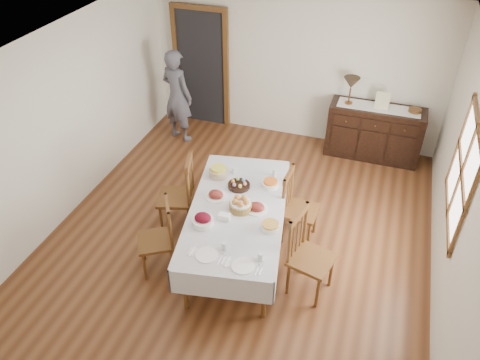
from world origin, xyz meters
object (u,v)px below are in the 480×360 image
(dining_table, at_px, (237,214))
(person, at_px, (177,93))
(sideboard, at_px, (374,132))
(table_lamp, at_px, (351,84))
(chair_right_far, at_px, (297,206))
(chair_right_near, at_px, (308,254))
(chair_left_far, at_px, (180,194))
(chair_left_near, at_px, (159,237))

(dining_table, xyz_separation_m, person, (-1.94, 2.46, 0.20))
(dining_table, relative_size, sideboard, 1.58)
(table_lamp, bearing_deg, chair_right_far, -96.62)
(dining_table, distance_m, chair_right_near, 1.00)
(chair_right_far, bearing_deg, chair_right_near, -156.72)
(chair_left_far, bearing_deg, chair_right_far, 84.43)
(chair_left_near, relative_size, person, 0.58)
(chair_left_near, relative_size, chair_right_far, 0.97)
(dining_table, height_order, chair_left_near, chair_left_near)
(dining_table, relative_size, chair_left_far, 2.14)
(chair_left_far, distance_m, person, 2.44)
(dining_table, height_order, person, person)
(chair_left_near, distance_m, sideboard, 4.12)
(dining_table, relative_size, chair_right_far, 2.30)
(chair_right_near, xyz_separation_m, table_lamp, (-0.04, 3.21, 0.70))
(chair_left_near, bearing_deg, table_lamp, 122.23)
(sideboard, bearing_deg, person, -171.54)
(dining_table, bearing_deg, sideboard, 54.54)
(dining_table, distance_m, chair_right_far, 0.86)
(chair_right_far, distance_m, sideboard, 2.51)
(chair_left_near, distance_m, chair_right_far, 1.82)
(person, relative_size, table_lamp, 3.84)
(chair_left_far, xyz_separation_m, chair_right_far, (1.54, 0.29, -0.04))
(chair_right_near, distance_m, sideboard, 3.26)
(chair_right_near, height_order, table_lamp, table_lamp)
(chair_left_far, bearing_deg, dining_table, 57.16)
(chair_left_near, bearing_deg, chair_left_far, 155.16)
(chair_left_far, bearing_deg, chair_right_near, 57.23)
(chair_right_far, bearing_deg, sideboard, -15.04)
(chair_left_far, relative_size, sideboard, 0.74)
(chair_right_near, relative_size, person, 0.64)
(chair_left_near, distance_m, table_lamp, 3.94)
(dining_table, bearing_deg, person, 118.14)
(chair_left_near, xyz_separation_m, table_lamp, (1.73, 3.45, 0.75))
(chair_left_near, xyz_separation_m, sideboard, (2.22, 3.47, -0.06))
(person, bearing_deg, chair_left_near, 128.26)
(chair_left_far, distance_m, chair_right_near, 1.94)
(chair_left_far, bearing_deg, table_lamp, 129.36)
(chair_right_far, relative_size, table_lamp, 2.27)
(chair_left_far, distance_m, table_lamp, 3.30)
(chair_left_near, height_order, chair_right_near, chair_right_near)
(table_lamp, bearing_deg, dining_table, -107.27)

